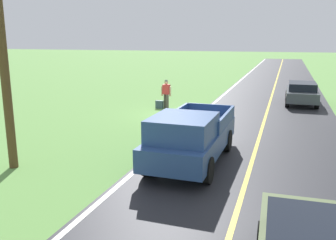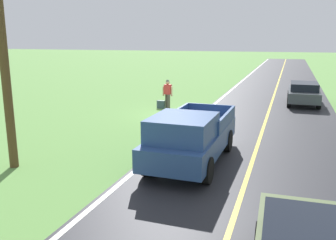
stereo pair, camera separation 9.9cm
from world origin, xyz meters
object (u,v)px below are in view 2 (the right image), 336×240
(pickup_truck_passing, at_px, (190,136))
(sedan_near_oncoming, at_px, (304,93))
(utility_pole_roadside, at_px, (3,50))
(suitcase_carried, at_px, (161,104))
(hitchhiker_walking, at_px, (168,92))

(pickup_truck_passing, height_order, sedan_near_oncoming, pickup_truck_passing)
(pickup_truck_passing, height_order, utility_pole_roadside, utility_pole_roadside)
(suitcase_carried, height_order, pickup_truck_passing, pickup_truck_passing)
(sedan_near_oncoming, xyz_separation_m, utility_pole_roadside, (9.30, 15.31, 3.02))
(suitcase_carried, relative_size, sedan_near_oncoming, 0.11)
(suitcase_carried, distance_m, sedan_near_oncoming, 9.19)
(suitcase_carried, bearing_deg, sedan_near_oncoming, 119.96)
(pickup_truck_passing, distance_m, utility_pole_roadside, 6.44)
(hitchhiker_walking, distance_m, sedan_near_oncoming, 8.78)
(pickup_truck_passing, bearing_deg, hitchhiker_walking, -67.05)
(pickup_truck_passing, relative_size, sedan_near_oncoming, 1.23)
(sedan_near_oncoming, bearing_deg, suitcase_carried, 27.23)
(hitchhiker_walking, relative_size, suitcase_carried, 3.66)
(pickup_truck_passing, xyz_separation_m, sedan_near_oncoming, (-3.89, -13.23, -0.21))
(pickup_truck_passing, relative_size, utility_pole_roadside, 0.72)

